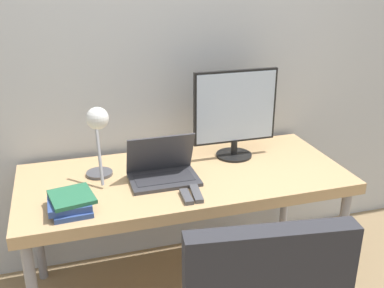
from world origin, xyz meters
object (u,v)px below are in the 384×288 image
Objects in this scene: laptop at (163,171)px; desk_lamp at (98,132)px; book_stack at (71,203)px; monitor at (235,112)px.

laptop is 0.39m from desk_lamp.
book_stack is at bearing -127.86° from desk_lamp.
monitor is at bearing 21.33° from laptop.
laptop is 1.51× the size of book_stack.
monitor reaches higher than laptop.
book_stack is at bearing -158.57° from monitor.
monitor is 0.78m from desk_lamp.
desk_lamp is at bearing -168.34° from monitor.
laptop is 0.69× the size of monitor.
monitor reaches higher than desk_lamp.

